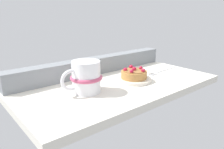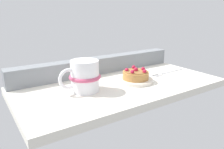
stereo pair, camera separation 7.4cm
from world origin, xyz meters
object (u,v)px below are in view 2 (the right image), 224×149
at_px(raspberry_tart, 136,75).
at_px(coffee_mug, 84,76).
at_px(dessert_fork, 168,72).
at_px(dessert_plate, 135,80).

xyz_separation_m(raspberry_tart, coffee_mug, (-0.20, 0.02, 0.02)).
height_order(coffee_mug, dessert_fork, coffee_mug).
distance_m(dessert_plate, dessert_fork, 0.19).
bearing_deg(dessert_plate, dessert_fork, 4.41).
height_order(dessert_plate, raspberry_tart, raspberry_tart).
relative_size(dessert_plate, dessert_fork, 0.71).
height_order(raspberry_tart, dessert_fork, raspberry_tart).
height_order(dessert_plate, coffee_mug, coffee_mug).
xyz_separation_m(coffee_mug, dessert_fork, (0.38, -0.00, -0.05)).
bearing_deg(coffee_mug, dessert_plate, -5.04).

